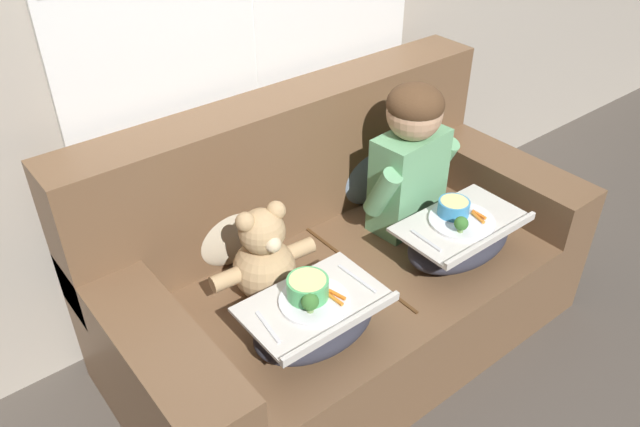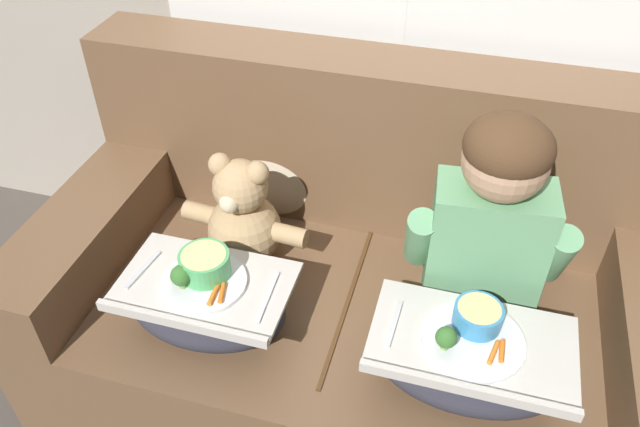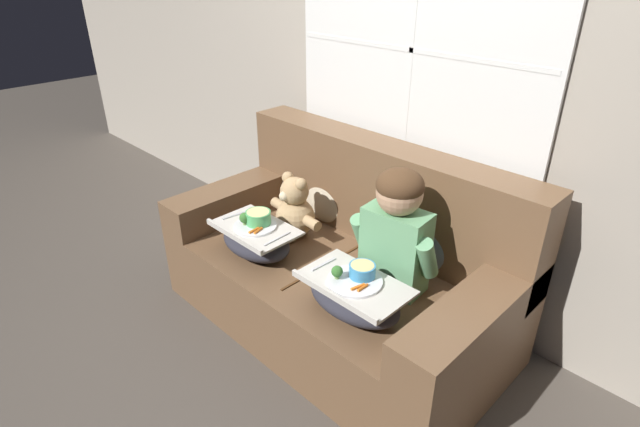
{
  "view_description": "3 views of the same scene",
  "coord_description": "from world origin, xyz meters",
  "views": [
    {
      "loc": [
        -1.2,
        -1.34,
        1.87
      ],
      "look_at": [
        -0.12,
        0.01,
        0.67
      ],
      "focal_mm": 35.0,
      "sensor_mm": 36.0,
      "label": 1
    },
    {
      "loc": [
        0.25,
        -1.21,
        1.72
      ],
      "look_at": [
        -0.12,
        0.1,
        0.58
      ],
      "focal_mm": 35.0,
      "sensor_mm": 36.0,
      "label": 2
    },
    {
      "loc": [
        1.46,
        -1.56,
        1.81
      ],
      "look_at": [
        -0.08,
        -0.02,
        0.65
      ],
      "focal_mm": 28.0,
      "sensor_mm": 36.0,
      "label": 3
    }
  ],
  "objects": [
    {
      "name": "lap_tray_teddy",
      "position": [
        -0.34,
        -0.23,
        0.49
      ],
      "size": [
        0.44,
        0.29,
        0.23
      ],
      "color": "#2D2D38",
      "rests_on": "teddy_bear"
    },
    {
      "name": "child_figure",
      "position": [
        0.34,
        0.04,
        0.73
      ],
      "size": [
        0.43,
        0.22,
        0.59
      ],
      "color": "#66A370",
      "rests_on": "couch"
    },
    {
      "name": "throw_pillow_behind_teddy",
      "position": [
        -0.34,
        0.28,
        0.57
      ],
      "size": [
        0.33,
        0.16,
        0.34
      ],
      "color": "#C1B293",
      "rests_on": "couch"
    },
    {
      "name": "throw_pillow_behind_child",
      "position": [
        0.34,
        0.28,
        0.57
      ],
      "size": [
        0.35,
        0.17,
        0.37
      ],
      "color": "slate",
      "rests_on": "couch"
    },
    {
      "name": "ground_plane",
      "position": [
        0.0,
        0.0,
        0.0
      ],
      "size": [
        14.0,
        14.0,
        0.0
      ],
      "primitive_type": "plane",
      "color": "#4C443D"
    },
    {
      "name": "lap_tray_child",
      "position": [
        0.34,
        -0.23,
        0.49
      ],
      "size": [
        0.48,
        0.29,
        0.23
      ],
      "color": "#2D2D38",
      "rests_on": "child_figure"
    },
    {
      "name": "teddy_bear",
      "position": [
        -0.34,
        0.04,
        0.56
      ],
      "size": [
        0.39,
        0.27,
        0.36
      ],
      "color": "tan",
      "rests_on": "couch"
    },
    {
      "name": "wall_back_with_window",
      "position": [
        0.0,
        0.58,
        1.3
      ],
      "size": [
        8.0,
        0.08,
        2.6
      ],
      "color": "#A89E8E",
      "rests_on": "ground_plane"
    },
    {
      "name": "couch",
      "position": [
        0.0,
        0.08,
        0.33
      ],
      "size": [
        1.79,
        0.94,
        0.94
      ],
      "color": "brown",
      "rests_on": "ground_plane"
    }
  ]
}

